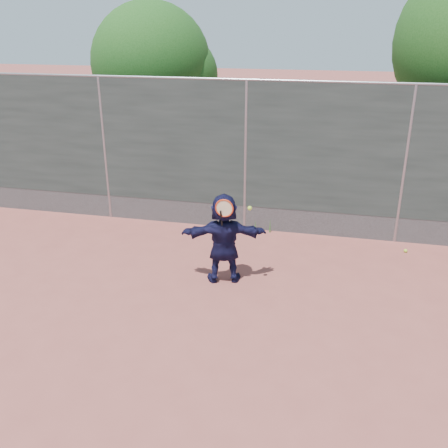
# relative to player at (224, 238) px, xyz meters

# --- Properties ---
(ground) EXTENTS (80.00, 80.00, 0.00)m
(ground) POSITION_rel_player_xyz_m (-0.08, -1.24, -0.75)
(ground) COLOR #9E4C42
(ground) RESTS_ON ground
(player) EXTENTS (1.46, 0.77, 1.51)m
(player) POSITION_rel_player_xyz_m (0.00, 0.00, 0.00)
(player) COLOR #131336
(player) RESTS_ON ground
(ball_ground) EXTENTS (0.07, 0.07, 0.07)m
(ball_ground) POSITION_rel_player_xyz_m (3.08, 1.78, -0.72)
(ball_ground) COLOR #BDEA34
(ball_ground) RESTS_ON ground
(fence) EXTENTS (20.00, 0.06, 3.03)m
(fence) POSITION_rel_player_xyz_m (-0.08, 2.26, 0.83)
(fence) COLOR #38423D
(fence) RESTS_ON ground
(swing_action) EXTENTS (0.57, 0.15, 0.51)m
(swing_action) POSITION_rel_player_xyz_m (0.09, -0.19, 0.58)
(swing_action) COLOR red
(swing_action) RESTS_ON ground
(tree_left) EXTENTS (3.15, 3.00, 4.53)m
(tree_left) POSITION_rel_player_xyz_m (-2.93, 5.32, 2.19)
(tree_left) COLOR #382314
(tree_left) RESTS_ON ground
(weed_clump) EXTENTS (0.68, 0.07, 0.30)m
(weed_clump) POSITION_rel_player_xyz_m (0.22, 2.15, -0.62)
(weed_clump) COLOR #387226
(weed_clump) RESTS_ON ground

